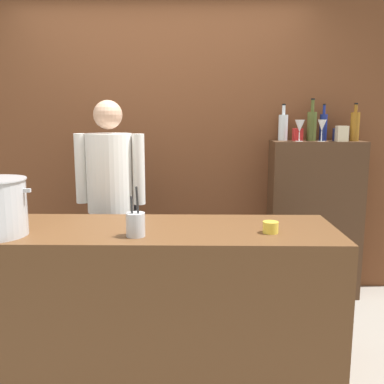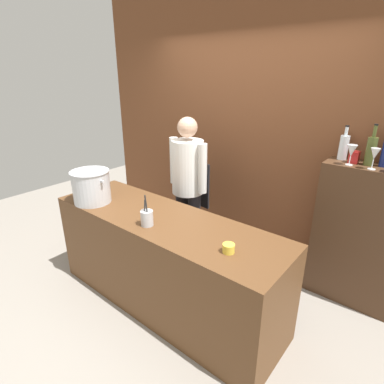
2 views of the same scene
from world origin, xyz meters
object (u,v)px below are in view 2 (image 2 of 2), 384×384
(utensil_crock, at_px, (147,218))
(butter_jar, at_px, (229,248))
(chef, at_px, (188,182))
(spice_tin_red, at_px, (354,157))
(wine_glass_tall, at_px, (375,155))
(stockpot_large, at_px, (91,187))
(wine_bottle_olive, at_px, (371,150))
(wine_glass_wide, at_px, (351,151))
(wine_bottle_clear, at_px, (344,147))

(utensil_crock, distance_m, butter_jar, 0.75)
(chef, distance_m, spice_tin_red, 1.62)
(wine_glass_tall, bearing_deg, stockpot_large, -149.09)
(wine_bottle_olive, bearing_deg, utensil_crock, -132.77)
(stockpot_large, xyz_separation_m, wine_glass_wide, (1.93, 1.28, 0.41))
(wine_glass_tall, relative_size, spice_tin_red, 1.72)
(butter_jar, relative_size, wine_bottle_clear, 0.29)
(chef, height_order, wine_bottle_clear, chef)
(wine_glass_wide, xyz_separation_m, wine_glass_tall, (0.18, -0.02, 0.00))
(utensil_crock, relative_size, butter_jar, 3.15)
(chef, height_order, utensil_crock, chef)
(wine_bottle_olive, bearing_deg, stockpot_large, -146.08)
(utensil_crock, bearing_deg, wine_bottle_clear, 53.81)
(utensil_crock, bearing_deg, butter_jar, 6.26)
(wine_glass_wide, height_order, spice_tin_red, wine_glass_wide)
(wine_glass_tall, bearing_deg, wine_glass_wide, 174.66)
(wine_glass_tall, xyz_separation_m, spice_tin_red, (-0.17, 0.12, -0.07))
(wine_glass_tall, bearing_deg, wine_bottle_olive, 113.03)
(wine_bottle_olive, height_order, wine_glass_wide, wine_bottle_olive)
(stockpot_large, height_order, spice_tin_red, spice_tin_red)
(stockpot_large, height_order, wine_bottle_olive, wine_bottle_olive)
(wine_bottle_olive, relative_size, wine_glass_tall, 1.97)
(stockpot_large, height_order, butter_jar, stockpot_large)
(spice_tin_red, bearing_deg, wine_bottle_olive, 2.87)
(butter_jar, relative_size, spice_tin_red, 0.85)
(wine_bottle_clear, bearing_deg, butter_jar, -102.89)
(utensil_crock, xyz_separation_m, wine_bottle_olive, (1.28, 1.39, 0.50))
(wine_bottle_olive, xyz_separation_m, wine_glass_tall, (0.05, -0.12, -0.00))
(wine_bottle_olive, xyz_separation_m, spice_tin_red, (-0.11, -0.01, -0.08))
(stockpot_large, distance_m, wine_glass_tall, 2.49)
(stockpot_large, relative_size, utensil_crock, 1.53)
(stockpot_large, xyz_separation_m, wine_bottle_olive, (2.06, 1.38, 0.41))
(wine_glass_wide, bearing_deg, stockpot_large, -146.51)
(stockpot_large, relative_size, wine_glass_wide, 2.41)
(stockpot_large, xyz_separation_m, wine_bottle_clear, (1.83, 1.44, 0.40))
(chef, relative_size, butter_jar, 18.91)
(wine_bottle_clear, distance_m, spice_tin_red, 0.14)
(chef, distance_m, wine_bottle_clear, 1.56)
(chef, relative_size, stockpot_large, 3.91)
(stockpot_large, bearing_deg, spice_tin_red, 35.35)
(wine_glass_wide, bearing_deg, wine_bottle_clear, 122.70)
(wine_bottle_clear, bearing_deg, wine_bottle_olive, -13.87)
(chef, bearing_deg, wine_glass_tall, -161.75)
(utensil_crock, distance_m, wine_bottle_olive, 1.95)
(wine_glass_tall, bearing_deg, utensil_crock, -136.50)
(butter_jar, distance_m, wine_glass_tall, 1.43)
(wine_bottle_olive, distance_m, wine_glass_wide, 0.16)
(wine_bottle_clear, bearing_deg, stockpot_large, -141.81)
(wine_bottle_clear, bearing_deg, utensil_crock, -126.19)
(stockpot_large, distance_m, wine_bottle_clear, 2.36)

